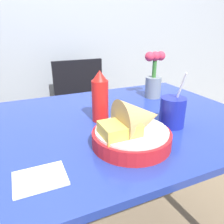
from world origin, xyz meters
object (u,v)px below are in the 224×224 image
(chair_far_window, at_px, (83,104))
(flower_vase, at_px, (154,78))
(ketchup_bottle, at_px, (100,97))
(drink_cup, at_px, (172,113))
(food_basket, at_px, (133,129))

(chair_far_window, bearing_deg, flower_vase, -73.99)
(chair_far_window, xyz_separation_m, ketchup_bottle, (-0.17, -0.84, 0.33))
(drink_cup, height_order, flower_vase, flower_vase)
(ketchup_bottle, bearing_deg, drink_cup, -34.41)
(chair_far_window, distance_m, ketchup_bottle, 0.92)
(chair_far_window, height_order, ketchup_bottle, ketchup_bottle)
(chair_far_window, distance_m, food_basket, 1.11)
(food_basket, relative_size, ketchup_bottle, 1.24)
(ketchup_bottle, distance_m, drink_cup, 0.28)
(food_basket, relative_size, flower_vase, 1.06)
(food_basket, bearing_deg, flower_vase, 49.25)
(food_basket, distance_m, drink_cup, 0.21)
(food_basket, bearing_deg, drink_cup, 17.79)
(food_basket, height_order, ketchup_bottle, ketchup_bottle)
(drink_cup, bearing_deg, flower_vase, 67.50)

